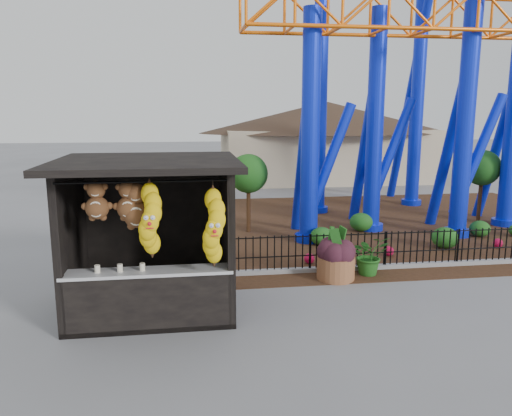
{
  "coord_description": "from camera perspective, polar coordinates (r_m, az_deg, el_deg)",
  "views": [
    {
      "loc": [
        -2.27,
        -8.83,
        4.02
      ],
      "look_at": [
        -0.8,
        1.5,
        2.0
      ],
      "focal_mm": 35.0,
      "sensor_mm": 36.0,
      "label": 1
    }
  ],
  "objects": [
    {
      "name": "ground",
      "position": [
        9.96,
        5.92,
        -12.9
      ],
      "size": [
        120.0,
        120.0,
        0.0
      ],
      "primitive_type": "plane",
      "color": "slate",
      "rests_on": "ground"
    },
    {
      "name": "mulch_bed",
      "position": [
        18.4,
        12.04,
        -1.88
      ],
      "size": [
        18.0,
        12.0,
        0.02
      ],
      "primitive_type": "cube",
      "color": "#331E11",
      "rests_on": "ground"
    },
    {
      "name": "curb",
      "position": [
        13.96,
        19.09,
        -6.14
      ],
      "size": [
        18.0,
        0.18,
        0.12
      ],
      "primitive_type": "cube",
      "color": "gray",
      "rests_on": "ground"
    },
    {
      "name": "prize_booth",
      "position": [
        10.07,
        -11.94,
        -3.57
      ],
      "size": [
        3.5,
        3.4,
        3.12
      ],
      "color": "black",
      "rests_on": "ground"
    },
    {
      "name": "picket_fence",
      "position": [
        14.27,
        22.43,
        -4.17
      ],
      "size": [
        12.2,
        0.06,
        1.0
      ],
      "primitive_type": null,
      "color": "black",
      "rests_on": "ground"
    },
    {
      "name": "roller_coaster",
      "position": [
        18.74,
        15.99,
        17.98
      ],
      "size": [
        11.0,
        6.37,
        10.82
      ],
      "color": "#0C23DC",
      "rests_on": "ground"
    },
    {
      "name": "terracotta_planter",
      "position": [
        12.36,
        9.09,
        -6.77
      ],
      "size": [
        1.07,
        1.07,
        0.57
      ],
      "primitive_type": "cylinder",
      "rotation": [
        0.0,
        0.0,
        0.19
      ],
      "color": "brown",
      "rests_on": "ground"
    },
    {
      "name": "planter_foliage",
      "position": [
        12.19,
        9.18,
        -4.05
      ],
      "size": [
        0.7,
        0.7,
        0.64
      ],
      "primitive_type": "ellipsoid",
      "color": "#30131D",
      "rests_on": "terracotta_planter"
    },
    {
      "name": "potted_plant",
      "position": [
        12.8,
        12.83,
        -5.25
      ],
      "size": [
        1.02,
        0.92,
        1.01
      ],
      "primitive_type": "imported",
      "rotation": [
        0.0,
        0.0,
        0.15
      ],
      "color": "#2C591A",
      "rests_on": "ground"
    },
    {
      "name": "landscaping",
      "position": [
        16.48,
        17.19,
        -2.6
      ],
      "size": [
        7.82,
        3.9,
        0.63
      ],
      "color": "#1B4F17",
      "rests_on": "mulch_bed"
    },
    {
      "name": "pavilion",
      "position": [
        30.01,
        8.01,
        9.03
      ],
      "size": [
        15.0,
        15.0,
        4.8
      ],
      "color": "#BFAD8C",
      "rests_on": "ground"
    }
  ]
}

